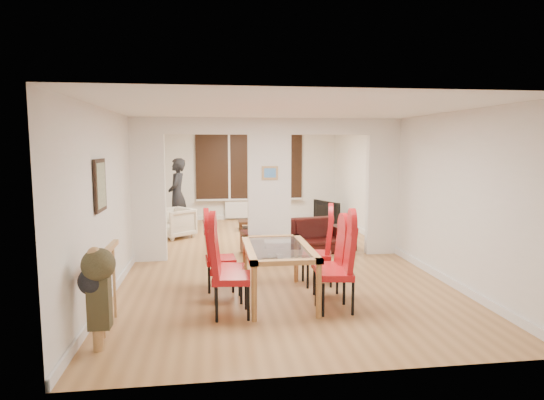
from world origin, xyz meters
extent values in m
cube|color=#A37241|center=(0.00, 0.00, 0.00)|extent=(5.00, 9.00, 0.01)
cube|color=white|center=(0.00, 0.00, 1.30)|extent=(5.00, 0.18, 2.60)
cube|color=black|center=(0.00, 4.44, 1.50)|extent=(3.00, 0.08, 1.80)
cube|color=white|center=(0.00, 4.40, 0.30)|extent=(1.40, 0.08, 0.50)
sphere|color=orange|center=(0.30, 3.30, 2.15)|extent=(0.36, 0.36, 0.36)
cube|color=gray|center=(-2.47, -2.40, 1.60)|extent=(0.04, 0.52, 0.67)
cube|color=#4C8CD8|center=(0.00, -0.10, 1.60)|extent=(0.30, 0.03, 0.25)
imported|color=black|center=(0.61, 0.30, 0.32)|extent=(2.29, 1.24, 0.63)
imported|color=beige|center=(-1.92, 2.07, 0.34)|extent=(1.03, 1.04, 0.68)
imported|color=black|center=(-1.90, 2.86, 0.90)|extent=(0.69, 0.49, 1.79)
imported|color=black|center=(1.89, 3.38, 0.31)|extent=(1.02, 0.57, 0.61)
cylinder|color=#143F19|center=(0.24, 2.81, 0.37)|extent=(0.06, 0.06, 0.26)
imported|color=black|center=(0.24, 2.85, 0.27)|extent=(0.20, 0.20, 0.05)
camera|label=1|loc=(-1.06, -8.37, 2.11)|focal=30.00mm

